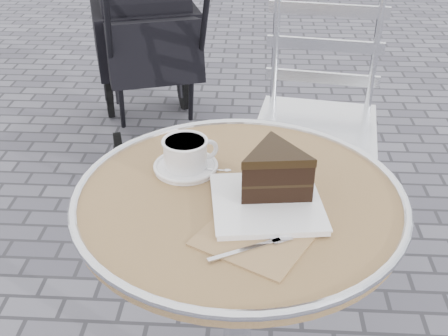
# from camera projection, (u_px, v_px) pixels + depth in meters

# --- Properties ---
(cafe_table) EXTENTS (0.72, 0.72, 0.74)m
(cafe_table) POSITION_uv_depth(u_px,v_px,m) (238.00, 254.00, 1.29)
(cafe_table) COLOR silver
(cafe_table) RESTS_ON ground
(cappuccino_set) EXTENTS (0.17, 0.14, 0.07)m
(cappuccino_set) POSITION_uv_depth(u_px,v_px,m) (186.00, 156.00, 1.28)
(cappuccino_set) COLOR white
(cappuccino_set) RESTS_ON cafe_table
(cake_plate_set) EXTENTS (0.28, 0.37, 0.12)m
(cake_plate_set) POSITION_uv_depth(u_px,v_px,m) (273.00, 180.00, 1.15)
(cake_plate_set) COLOR #997454
(cake_plate_set) RESTS_ON cafe_table
(bistro_chair) EXTENTS (0.48, 0.48, 0.94)m
(bistro_chair) POSITION_uv_depth(u_px,v_px,m) (320.00, 91.00, 2.05)
(bistro_chair) COLOR silver
(bistro_chair) RESTS_ON ground
(baby_stroller) EXTENTS (0.73, 1.09, 1.05)m
(baby_stroller) POSITION_uv_depth(u_px,v_px,m) (148.00, 46.00, 2.82)
(baby_stroller) COLOR black
(baby_stroller) RESTS_ON ground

